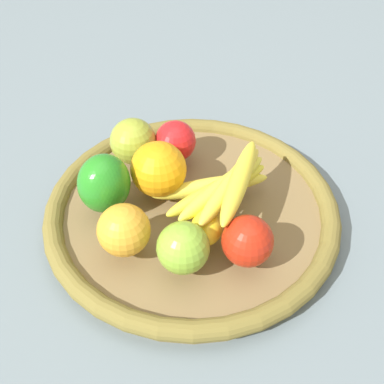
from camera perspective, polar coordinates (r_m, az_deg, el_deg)
ground_plane at (r=0.76m, az=-0.00°, el=-3.18°), size 2.40×2.40×0.00m
basket at (r=0.74m, az=-0.00°, el=-2.20°), size 0.44×0.44×0.04m
banana_bunch at (r=0.70m, az=3.74°, el=0.71°), size 0.16×0.18×0.08m
lemon_0 at (r=0.67m, az=1.80°, el=-3.97°), size 0.07×0.07×0.04m
orange_1 at (r=0.72m, az=-3.94°, el=2.68°), size 0.12×0.12×0.08m
apple_1 at (r=0.78m, az=-6.88°, el=5.90°), size 0.10×0.10×0.07m
apple_2 at (r=0.78m, az=-1.95°, el=5.96°), size 0.09×0.09×0.07m
apple_0 at (r=0.63m, az=6.17°, el=-5.88°), size 0.07×0.07×0.07m
bell_pepper at (r=0.70m, az=-10.20°, el=0.99°), size 0.09×0.10×0.09m
orange_0 at (r=0.65m, az=-7.95°, el=-4.42°), size 0.10×0.10×0.07m
apple_3 at (r=0.62m, az=-1.05°, el=-6.52°), size 0.08×0.08×0.07m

